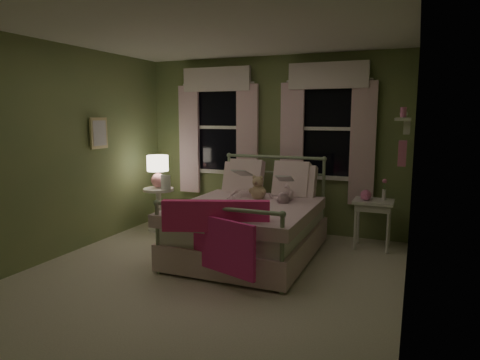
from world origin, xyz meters
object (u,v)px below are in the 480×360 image
at_px(bed, 251,225).
at_px(teddy_bear, 258,189).
at_px(child_right, 283,177).
at_px(nightstand_right, 373,208).
at_px(child_left, 243,173).
at_px(nightstand_left, 159,203).
at_px(table_lamp, 158,168).

relative_size(bed, teddy_bear, 6.40).
height_order(child_right, nightstand_right, child_right).
xyz_separation_m(child_left, nightstand_left, (-1.42, 0.12, -0.55)).
xyz_separation_m(nightstand_left, table_lamp, (0.00, 0.00, 0.54)).
height_order(child_left, table_lamp, child_left).
xyz_separation_m(bed, teddy_bear, (0.00, 0.26, 0.41)).
xyz_separation_m(child_right, nightstand_left, (-1.98, 0.12, -0.53)).
relative_size(child_right, table_lamp, 1.57).
bearing_deg(child_right, bed, 40.37).
height_order(bed, nightstand_right, bed).
distance_m(bed, nightstand_right, 1.63).
distance_m(bed, child_left, 0.77).
distance_m(table_lamp, nightstand_right, 3.13).
height_order(child_left, nightstand_left, child_left).
height_order(child_right, teddy_bear, child_right).
relative_size(nightstand_left, table_lamp, 1.34).
bearing_deg(nightstand_left, teddy_bear, -9.25).
height_order(child_left, nightstand_right, child_left).
bearing_deg(nightstand_right, table_lamp, -174.55).
distance_m(child_left, teddy_bear, 0.37).
bearing_deg(teddy_bear, table_lamp, 170.75).
height_order(teddy_bear, nightstand_right, teddy_bear).
xyz_separation_m(bed, nightstand_right, (1.39, 0.83, 0.17)).
relative_size(child_left, table_lamp, 1.64).
bearing_deg(child_right, child_left, -16.03).
relative_size(teddy_bear, nightstand_right, 0.50).
bearing_deg(table_lamp, teddy_bear, -9.25).
height_order(nightstand_left, nightstand_right, same).
bearing_deg(table_lamp, child_right, -3.42).
relative_size(bed, nightstand_right, 3.18).
bearing_deg(teddy_bear, child_right, 29.50).
xyz_separation_m(child_left, table_lamp, (-1.42, 0.12, -0.01)).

